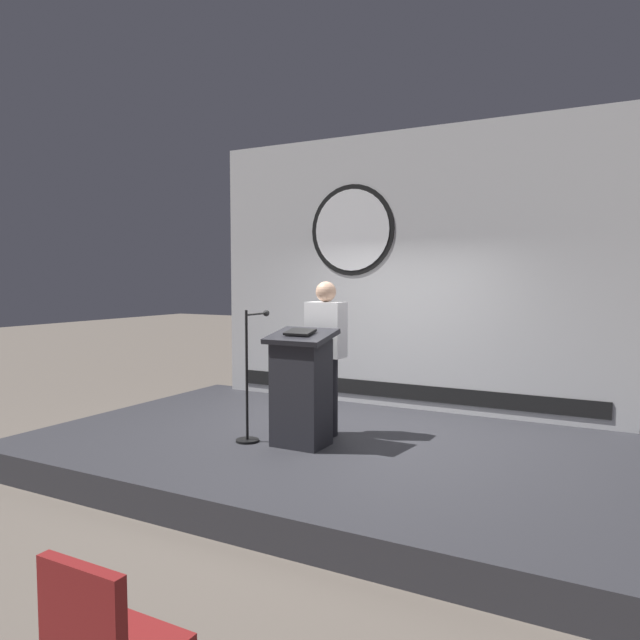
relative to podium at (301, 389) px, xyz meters
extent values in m
plane|color=#6B6056|center=(0.27, 0.35, -0.88)|extent=(40.00, 40.00, 0.00)
cube|color=#333338|center=(0.27, 0.35, -0.73)|extent=(6.40, 4.00, 0.30)
cube|color=silver|center=(0.27, 2.20, 1.21)|extent=(5.50, 0.10, 3.58)
cylinder|color=black|center=(-0.46, 2.15, 1.75)|extent=(1.22, 0.02, 1.22)
cylinder|color=white|center=(-0.46, 2.14, 1.75)|extent=(1.09, 0.02, 1.09)
cube|color=black|center=(0.27, 2.14, -0.36)|extent=(4.95, 0.02, 0.20)
cube|color=#26262B|center=(0.00, 0.00, -0.04)|extent=(0.52, 0.40, 1.08)
cube|color=#26262B|center=(0.00, 0.00, 0.53)|extent=(0.64, 0.50, 0.14)
cube|color=black|center=(0.00, -0.02, 0.58)|extent=(0.28, 0.20, 0.06)
cylinder|color=black|center=(0.03, 0.48, -0.16)|extent=(0.26, 0.26, 0.85)
cube|color=white|center=(0.03, 0.48, 0.56)|extent=(0.40, 0.24, 0.59)
sphere|color=tan|center=(0.03, 0.48, 0.97)|extent=(0.22, 0.22, 0.22)
cylinder|color=black|center=(-0.56, -0.15, -0.57)|extent=(0.24, 0.24, 0.02)
cylinder|color=black|center=(-0.56, -0.15, 0.10)|extent=(0.03, 0.03, 1.37)
cylinder|color=black|center=(-0.56, 0.03, 0.74)|extent=(0.02, 0.37, 0.02)
sphere|color=#262626|center=(-0.56, 0.22, 0.74)|extent=(0.07, 0.07, 0.07)
cube|color=maroon|center=(1.13, -3.63, -0.21)|extent=(0.44, 0.06, 0.44)
camera|label=1|loc=(3.02, -5.16, 1.12)|focal=33.63mm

